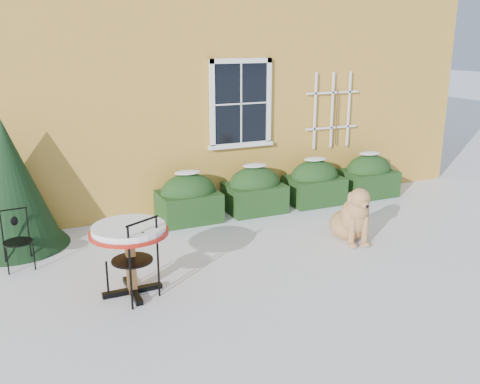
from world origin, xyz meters
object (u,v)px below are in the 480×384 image
dog (353,218)px  patio_chair_near (135,259)px  bistro_table (129,237)px  patio_chair_far (17,239)px  evergreen_shrub (9,196)px

dog → patio_chair_near: bearing=-161.0°
bistro_table → patio_chair_near: bearing=-85.3°
bistro_table → patio_chair_far: bistro_table is taller
patio_chair_far → patio_chair_near: bearing=-56.1°
evergreen_shrub → dog: (4.93, -1.99, -0.43)m
bistro_table → patio_chair_near: 0.28m
patio_chair_near → bistro_table: bearing=-113.1°
patio_chair_near → dog: bearing=160.5°
patio_chair_near → patio_chair_far: 2.08m
evergreen_shrub → dog: 5.34m
evergreen_shrub → patio_chair_far: size_ratio=2.42×
evergreen_shrub → patio_chair_near: size_ratio=1.88×
bistro_table → patio_chair_near: size_ratio=0.92×
dog → patio_chair_far: bearing=178.0°
evergreen_shrub → patio_chair_far: evergreen_shrub is taller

